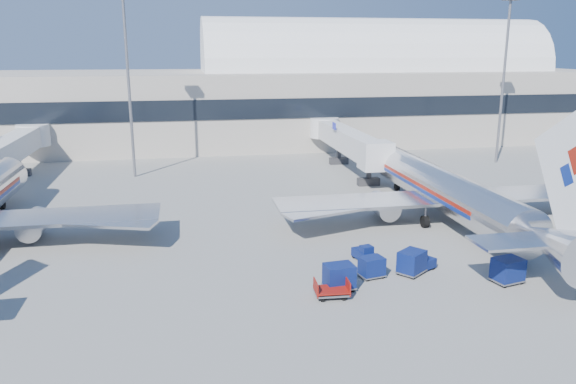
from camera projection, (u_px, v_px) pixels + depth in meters
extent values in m
plane|color=gray|center=(358.00, 245.00, 46.16)|extent=(260.00, 260.00, 0.00)
cube|color=#B2AA9E|center=(114.00, 109.00, 93.54)|extent=(170.00, 28.00, 12.00)
cube|color=black|center=(102.00, 112.00, 80.01)|extent=(170.00, 0.40, 3.00)
cylinder|color=white|center=(372.00, 71.00, 100.12)|extent=(60.00, 18.00, 18.00)
cylinder|color=silver|center=(441.00, 189.00, 52.95)|extent=(3.80, 28.00, 3.80)
sphere|color=silver|center=(389.00, 161.00, 66.28)|extent=(3.72, 3.72, 3.72)
cone|color=silver|center=(557.00, 244.00, 36.66)|extent=(3.80, 6.00, 3.80)
cube|color=maroon|center=(437.00, 184.00, 53.84)|extent=(3.85, 20.16, 0.32)
cube|color=navy|center=(437.00, 187.00, 53.93)|extent=(3.85, 20.16, 0.32)
cube|color=white|center=(571.00, 180.00, 35.10)|extent=(0.35, 7.79, 8.74)
cube|color=silver|center=(553.00, 239.00, 37.09)|extent=(11.00, 3.00, 0.18)
cube|color=silver|center=(446.00, 197.00, 52.15)|extent=(32.00, 5.00, 0.28)
cylinder|color=#B7B7BC|center=(383.00, 206.00, 52.82)|extent=(2.10, 3.80, 2.10)
cylinder|color=#B7B7BC|center=(490.00, 200.00, 54.79)|extent=(2.10, 3.80, 2.10)
cylinder|color=black|center=(397.00, 187.00, 64.03)|extent=(0.40, 0.90, 0.90)
sphere|color=silver|center=(8.00, 175.00, 58.77)|extent=(3.72, 3.72, 3.72)
cylinder|color=#B7B7BC|center=(34.00, 224.00, 47.28)|extent=(2.10, 3.80, 2.10)
cylinder|color=black|center=(2.00, 205.00, 56.52)|extent=(0.40, 0.90, 0.90)
cube|color=silver|center=(345.00, 139.00, 75.11)|extent=(2.70, 24.00, 2.70)
cube|color=silver|center=(376.00, 156.00, 63.49)|extent=(3.40, 3.20, 3.20)
cylinder|color=silver|center=(324.00, 128.00, 86.06)|extent=(4.40, 4.40, 3.00)
cube|color=#2D2D30|center=(369.00, 171.00, 66.13)|extent=(0.50, 0.50, 3.00)
cube|color=#2D2D30|center=(368.00, 182.00, 66.46)|extent=(2.60, 1.00, 0.90)
cube|color=#2D2D30|center=(339.00, 151.00, 78.51)|extent=(0.50, 0.50, 3.00)
cube|color=#2D2D30|center=(339.00, 161.00, 78.84)|extent=(2.60, 1.00, 0.90)
cube|color=navy|center=(334.00, 126.00, 74.38)|extent=(0.12, 1.40, 0.90)
cube|color=silver|center=(10.00, 149.00, 67.59)|extent=(2.70, 24.00, 2.70)
cylinder|color=silver|center=(33.00, 135.00, 78.54)|extent=(4.40, 4.40, 3.00)
cube|color=#2D2D30|center=(19.00, 162.00, 70.99)|extent=(0.50, 0.50, 3.00)
cube|color=#2D2D30|center=(20.00, 173.00, 71.32)|extent=(2.60, 1.00, 0.90)
cylinder|color=slate|center=(129.00, 89.00, 68.44)|extent=(0.36, 0.36, 22.00)
cylinder|color=slate|center=(503.00, 84.00, 77.39)|extent=(0.36, 0.36, 22.00)
cube|color=#9E9E96|center=(541.00, 221.00, 51.18)|extent=(3.00, 0.55, 0.90)
cube|color=#9E9E96|center=(573.00, 219.00, 51.77)|extent=(3.00, 0.55, 0.90)
cube|color=#0A1750|center=(423.00, 264.00, 40.86)|extent=(2.28, 1.88, 0.66)
cube|color=#0A1750|center=(419.00, 259.00, 40.45)|extent=(1.13, 1.16, 0.62)
cylinder|color=black|center=(424.00, 263.00, 41.65)|extent=(0.53, 0.41, 0.50)
cube|color=#0A1750|center=(519.00, 242.00, 45.37)|extent=(2.22, 2.40, 0.71)
cube|color=#0A1750|center=(514.00, 234.00, 45.53)|extent=(1.28, 1.27, 0.67)
cylinder|color=black|center=(530.00, 246.00, 45.26)|extent=(0.50, 0.55, 0.53)
cube|color=#0A1750|center=(363.00, 254.00, 42.76)|extent=(1.42, 2.18, 0.65)
cube|color=#0A1750|center=(366.00, 250.00, 42.25)|extent=(1.02, 0.96, 0.61)
cylinder|color=black|center=(354.00, 255.00, 43.29)|extent=(0.29, 0.52, 0.49)
cube|color=#0A1750|center=(412.00, 261.00, 40.04)|extent=(2.36, 2.29, 1.50)
cube|color=slate|center=(411.00, 271.00, 40.22)|extent=(2.47, 2.39, 0.10)
cylinder|color=black|center=(409.00, 267.00, 41.12)|extent=(0.43, 0.38, 0.41)
cube|color=#0A1750|center=(372.00, 266.00, 39.50)|extent=(1.84, 1.57, 1.30)
cube|color=slate|center=(371.00, 275.00, 39.66)|extent=(1.94, 1.63, 0.09)
cylinder|color=black|center=(375.00, 271.00, 40.35)|extent=(0.38, 0.22, 0.36)
cube|color=#0A1750|center=(339.00, 276.00, 37.42)|extent=(2.05, 1.67, 1.54)
cube|color=slate|center=(339.00, 286.00, 37.61)|extent=(2.16, 1.73, 0.11)
cylinder|color=black|center=(346.00, 282.00, 38.37)|extent=(0.44, 0.21, 0.42)
cube|color=#0A1750|center=(508.00, 269.00, 38.53)|extent=(2.19, 1.88, 1.54)
cube|color=slate|center=(507.00, 280.00, 38.72)|extent=(2.31, 1.95, 0.11)
cylinder|color=black|center=(509.00, 275.00, 39.53)|extent=(0.45, 0.26, 0.42)
cube|color=slate|center=(332.00, 292.00, 36.39)|extent=(2.27, 1.61, 0.12)
cube|color=maroon|center=(332.00, 290.00, 36.34)|extent=(2.28, 1.66, 0.08)
cylinder|color=black|center=(340.00, 290.00, 37.05)|extent=(0.41, 0.18, 0.40)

